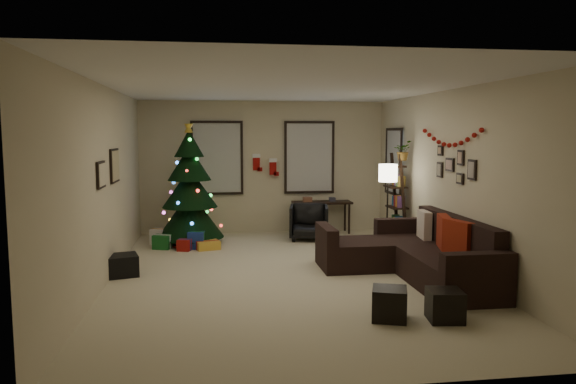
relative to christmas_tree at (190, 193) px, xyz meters
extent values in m
plane|color=beige|center=(1.47, -2.54, -0.95)|extent=(7.00, 7.00, 0.00)
plane|color=white|center=(1.47, -2.54, 1.75)|extent=(7.00, 7.00, 0.00)
plane|color=beige|center=(1.47, 0.96, 0.40)|extent=(5.00, 0.00, 5.00)
plane|color=beige|center=(1.47, -6.04, 0.40)|extent=(5.00, 0.00, 5.00)
plane|color=beige|center=(-1.03, -2.54, 0.40)|extent=(0.00, 7.00, 7.00)
plane|color=beige|center=(3.97, -2.54, 0.40)|extent=(0.00, 7.00, 7.00)
cube|color=#728CB2|center=(0.52, 0.93, 0.60)|extent=(0.94, 0.02, 1.35)
cube|color=beige|center=(0.52, 0.93, 0.60)|extent=(0.94, 0.03, 1.35)
cube|color=#728CB2|center=(2.42, 0.93, 0.60)|extent=(0.94, 0.02, 1.35)
cube|color=beige|center=(2.42, 0.93, 0.60)|extent=(0.94, 0.03, 1.35)
cube|color=#728CB2|center=(3.94, 0.01, 0.55)|extent=(0.05, 0.27, 1.17)
cube|color=beige|center=(3.94, 0.01, 0.55)|extent=(0.05, 0.45, 1.17)
cylinder|color=black|center=(0.00, 0.00, -0.82)|extent=(0.09, 0.09, 0.27)
cone|color=black|center=(0.00, 0.00, -0.41)|extent=(1.24, 1.24, 0.87)
cone|color=black|center=(0.00, 0.00, 0.09)|extent=(1.02, 1.02, 0.73)
cone|color=black|center=(0.00, 0.00, 0.55)|extent=(0.80, 0.80, 0.64)
cone|color=black|center=(0.00, 0.00, 0.91)|extent=(0.55, 0.55, 0.50)
cylinder|color=maroon|center=(0.00, 0.00, -0.94)|extent=(1.00, 1.00, 0.04)
cube|color=navy|center=(0.12, -0.49, -0.80)|extent=(0.28, 0.25, 0.30)
cube|color=gold|center=(0.32, -0.59, -0.88)|extent=(0.40, 0.30, 0.15)
cube|color=#14591E|center=(-0.48, -0.44, -0.83)|extent=(0.30, 0.22, 0.25)
cube|color=maroon|center=(-0.08, -0.64, -0.85)|extent=(0.22, 0.22, 0.20)
cube|color=silver|center=(-0.58, 0.01, -0.81)|extent=(0.26, 0.26, 0.28)
cube|color=black|center=(3.50, -2.96, -0.75)|extent=(0.89, 2.38, 0.42)
cube|color=black|center=(3.84, -2.96, -0.31)|extent=(0.20, 2.38, 0.46)
cube|color=black|center=(3.50, -4.25, -0.63)|extent=(0.89, 0.20, 0.65)
cube|color=black|center=(3.50, -1.67, -0.63)|extent=(0.89, 0.20, 0.65)
cube|color=black|center=(2.63, -2.22, -0.75)|extent=(0.84, 0.89, 0.42)
cube|color=black|center=(2.12, -2.22, -0.63)|extent=(0.18, 0.89, 0.65)
cube|color=maroon|center=(3.68, -3.34, -0.31)|extent=(0.26, 0.50, 0.49)
cube|color=maroon|center=(3.68, -2.90, -0.31)|extent=(0.25, 0.51, 0.49)
cube|color=beige|center=(3.68, -2.18, -0.32)|extent=(0.18, 0.45, 0.43)
cube|color=black|center=(2.33, -4.52, -0.78)|extent=(0.47, 0.47, 0.35)
cube|color=black|center=(2.92, -4.64, -0.78)|extent=(0.41, 0.41, 0.34)
cube|color=black|center=(2.64, 0.68, -0.32)|extent=(1.21, 0.43, 0.04)
cylinder|color=black|center=(2.11, 0.51, -0.65)|extent=(0.04, 0.04, 0.61)
cylinder|color=black|center=(2.11, 0.86, -0.65)|extent=(0.04, 0.04, 0.61)
cylinder|color=black|center=(3.17, 0.51, -0.65)|extent=(0.04, 0.04, 0.61)
cylinder|color=black|center=(3.17, 0.86, -0.65)|extent=(0.04, 0.04, 0.61)
imported|color=black|center=(2.25, 0.03, -0.61)|extent=(0.77, 0.73, 0.68)
cube|color=black|center=(3.79, -0.94, -0.11)|extent=(0.05, 0.05, 1.69)
cube|color=black|center=(3.79, -0.49, -0.11)|extent=(0.05, 0.05, 1.69)
cube|color=black|center=(3.76, -0.71, -0.62)|extent=(0.30, 0.47, 0.03)
cube|color=black|center=(3.76, -0.71, -0.25)|extent=(0.30, 0.47, 0.03)
cube|color=black|center=(3.76, -0.71, 0.13)|extent=(0.30, 0.47, 0.03)
cube|color=black|center=(3.76, -0.71, 0.50)|extent=(0.30, 0.47, 0.03)
imported|color=#4C4C4C|center=(3.77, -0.89, 0.84)|extent=(0.54, 0.55, 0.46)
cylinder|color=black|center=(3.42, -1.16, -0.94)|extent=(0.26, 0.26, 0.03)
cylinder|color=black|center=(3.42, -1.16, -0.29)|extent=(0.03, 0.03, 1.27)
cylinder|color=white|center=(3.42, -1.16, 0.41)|extent=(0.32, 0.32, 0.30)
cube|color=black|center=(-1.01, -1.84, 0.62)|extent=(0.04, 0.60, 0.50)
cube|color=tan|center=(-1.01, -1.84, 0.62)|extent=(0.01, 0.54, 0.45)
cube|color=black|center=(-1.01, -2.83, 0.56)|extent=(0.04, 0.45, 0.35)
cube|color=beige|center=(-1.01, -2.83, 0.56)|extent=(0.01, 0.41, 0.31)
cube|color=black|center=(3.95, -3.14, 0.60)|extent=(0.03, 0.22, 0.28)
cube|color=black|center=(3.95, -2.79, 0.75)|extent=(0.03, 0.18, 0.22)
cube|color=black|center=(3.95, -2.79, 0.45)|extent=(0.03, 0.20, 0.16)
cube|color=black|center=(3.95, -2.44, 0.63)|extent=(0.03, 0.26, 0.20)
cube|color=black|center=(3.95, -2.09, 0.53)|extent=(0.03, 0.18, 0.24)
cube|color=black|center=(3.95, -2.09, 0.83)|extent=(0.03, 0.16, 0.16)
cube|color=#990F0C|center=(1.32, 0.95, 0.49)|extent=(0.14, 0.04, 0.30)
cube|color=white|center=(1.32, 0.95, 0.64)|extent=(0.16, 0.05, 0.08)
cube|color=#990F0C|center=(1.39, 0.95, 0.36)|extent=(0.10, 0.04, 0.08)
cube|color=#990F0C|center=(1.65, 0.84, 0.40)|extent=(0.14, 0.04, 0.30)
cube|color=white|center=(1.65, 0.84, 0.55)|extent=(0.16, 0.05, 0.08)
cube|color=#990F0C|center=(1.72, 0.84, 0.27)|extent=(0.10, 0.04, 0.08)
cube|color=black|center=(-0.98, -2.24, -0.80)|extent=(0.70, 0.56, 0.31)
camera|label=1|loc=(0.42, -10.05, 1.09)|focal=33.50mm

